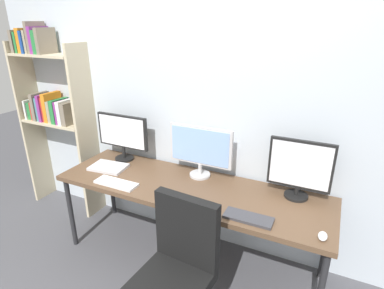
% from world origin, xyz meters
% --- Properties ---
extents(wall_back, '(4.65, 0.10, 2.60)m').
position_xyz_m(wall_back, '(0.00, 1.02, 1.30)').
color(wall_back, silver).
rests_on(wall_back, ground_plane).
extents(desk, '(2.25, 0.68, 0.74)m').
position_xyz_m(desk, '(0.00, 0.60, 0.69)').
color(desk, brown).
rests_on(desk, ground_plane).
extents(bookshelf, '(0.83, 0.28, 1.99)m').
position_xyz_m(bookshelf, '(-1.72, 0.83, 1.22)').
color(bookshelf, beige).
rests_on(bookshelf, ground_plane).
extents(office_chair, '(0.52, 0.52, 0.99)m').
position_xyz_m(office_chair, '(0.23, -0.06, 0.40)').
color(office_chair, '#2D2D33').
rests_on(office_chair, ground_plane).
extents(monitor_left, '(0.54, 0.18, 0.45)m').
position_xyz_m(monitor_left, '(-0.81, 0.81, 1.00)').
color(monitor_left, black).
rests_on(monitor_left, desk).
extents(monitor_center, '(0.56, 0.18, 0.45)m').
position_xyz_m(monitor_center, '(0.00, 0.81, 0.99)').
color(monitor_center, silver).
rests_on(monitor_center, desk).
extents(monitor_right, '(0.46, 0.18, 0.46)m').
position_xyz_m(monitor_right, '(0.81, 0.81, 0.98)').
color(monitor_right, black).
rests_on(monitor_right, desk).
extents(keyboard_left, '(0.37, 0.13, 0.02)m').
position_xyz_m(keyboard_left, '(-0.56, 0.37, 0.75)').
color(keyboard_left, silver).
rests_on(keyboard_left, desk).
extents(keyboard_right, '(0.33, 0.13, 0.02)m').
position_xyz_m(keyboard_right, '(0.56, 0.37, 0.75)').
color(keyboard_right, '#38383D').
rests_on(keyboard_right, desk).
extents(computer_mouse, '(0.06, 0.10, 0.03)m').
position_xyz_m(computer_mouse, '(1.03, 0.37, 0.76)').
color(computer_mouse, silver).
rests_on(computer_mouse, desk).
extents(laptop_closed, '(0.34, 0.25, 0.02)m').
position_xyz_m(laptop_closed, '(-0.82, 0.58, 0.75)').
color(laptop_closed, silver).
rests_on(laptop_closed, desk).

